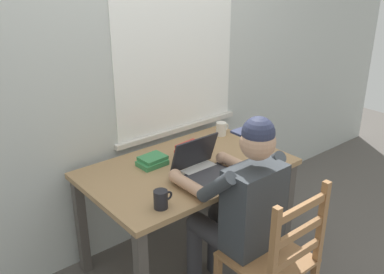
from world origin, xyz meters
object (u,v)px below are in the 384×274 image
(seated_person, at_px, (240,204))
(wooden_chair, at_px, (275,261))
(desk, at_px, (187,179))
(book_stack_main, at_px, (192,151))
(computer_mouse, at_px, (241,167))
(coffee_mug_dark, at_px, (161,199))
(book_stack_side, at_px, (152,161))
(coffee_mug_white, at_px, (221,129))
(laptop, at_px, (203,167))

(seated_person, bearing_deg, wooden_chair, -90.00)
(desk, height_order, wooden_chair, wooden_chair)
(desk, relative_size, book_stack_main, 6.38)
(computer_mouse, relative_size, book_stack_main, 0.49)
(coffee_mug_dark, height_order, book_stack_side, coffee_mug_dark)
(desk, height_order, book_stack_main, book_stack_main)
(coffee_mug_white, bearing_deg, seated_person, -126.24)
(book_stack_main, bearing_deg, desk, -140.07)
(desk, xyz_separation_m, wooden_chair, (-0.01, -0.76, -0.18))
(laptop, bearing_deg, computer_mouse, -20.46)
(desk, xyz_separation_m, seated_person, (-0.01, -0.48, 0.04))
(desk, relative_size, wooden_chair, 1.38)
(wooden_chair, distance_m, computer_mouse, 0.64)
(seated_person, bearing_deg, desk, 89.15)
(seated_person, relative_size, book_stack_side, 6.62)
(seated_person, bearing_deg, coffee_mug_white, 53.76)
(seated_person, distance_m, coffee_mug_white, 0.90)
(laptop, bearing_deg, coffee_mug_white, 37.41)
(wooden_chair, distance_m, book_stack_main, 0.93)
(computer_mouse, relative_size, coffee_mug_white, 0.88)
(laptop, distance_m, coffee_mug_white, 0.66)
(wooden_chair, relative_size, computer_mouse, 9.46)
(seated_person, distance_m, coffee_mug_dark, 0.47)
(desk, height_order, coffee_mug_white, coffee_mug_white)
(wooden_chair, xyz_separation_m, coffee_mug_dark, (-0.41, 0.47, 0.33))
(book_stack_main, bearing_deg, coffee_mug_white, 19.46)
(wooden_chair, relative_size, book_stack_side, 5.01)
(desk, xyz_separation_m, coffee_mug_dark, (-0.42, -0.30, 0.15))
(computer_mouse, distance_m, coffee_mug_dark, 0.66)
(computer_mouse, bearing_deg, wooden_chair, -115.25)
(laptop, relative_size, book_stack_side, 1.75)
(computer_mouse, height_order, book_stack_main, book_stack_main)
(computer_mouse, xyz_separation_m, coffee_mug_dark, (-0.66, -0.05, 0.04))
(coffee_mug_dark, height_order, book_stack_main, coffee_mug_dark)
(seated_person, height_order, laptop, seated_person)
(laptop, bearing_deg, book_stack_side, 116.91)
(coffee_mug_white, bearing_deg, book_stack_main, -160.54)
(desk, distance_m, computer_mouse, 0.36)
(desk, bearing_deg, seated_person, -90.85)
(laptop, xyz_separation_m, computer_mouse, (0.24, -0.09, -0.04))
(wooden_chair, relative_size, coffee_mug_dark, 8.22)
(desk, distance_m, book_stack_main, 0.20)
(wooden_chair, bearing_deg, book_stack_main, 81.81)
(seated_person, relative_size, computer_mouse, 12.51)
(wooden_chair, xyz_separation_m, coffee_mug_white, (0.53, 1.01, 0.33))
(coffee_mug_dark, bearing_deg, wooden_chair, -48.36)
(coffee_mug_dark, bearing_deg, coffee_mug_white, 29.76)
(desk, xyz_separation_m, laptop, (-0.00, -0.16, 0.15))
(book_stack_main, distance_m, book_stack_side, 0.29)
(desk, bearing_deg, book_stack_side, 136.16)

